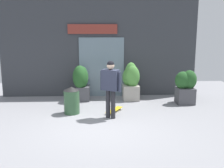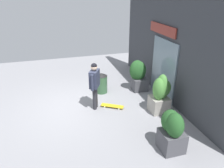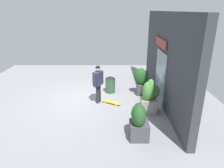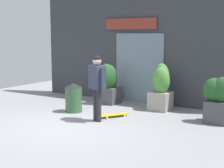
% 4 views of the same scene
% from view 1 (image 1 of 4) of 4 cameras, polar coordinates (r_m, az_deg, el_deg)
% --- Properties ---
extents(ground_plane, '(12.00, 12.00, 0.00)m').
position_cam_1_polar(ground_plane, '(7.49, -2.36, -8.51)').
color(ground_plane, gray).
extents(building_facade, '(7.34, 0.31, 3.78)m').
position_cam_1_polar(building_facade, '(10.47, -2.65, 7.73)').
color(building_facade, '#383A3F').
rests_on(building_facade, ground_plane).
extents(skateboarder, '(0.58, 0.44, 1.67)m').
position_cam_1_polar(skateboarder, '(7.79, -0.29, 0.12)').
color(skateboarder, '#28282D').
rests_on(skateboarder, ground_plane).
extents(skateboard, '(0.59, 0.80, 0.08)m').
position_cam_1_polar(skateboard, '(8.59, 0.47, -5.39)').
color(skateboard, gold).
rests_on(skateboard, ground_plane).
extents(planter_box_left, '(0.58, 0.72, 1.28)m').
position_cam_1_polar(planter_box_left, '(9.82, -6.36, 0.63)').
color(planter_box_left, '#47474C').
rests_on(planter_box_left, ground_plane).
extents(planter_box_right, '(0.73, 0.58, 1.17)m').
position_cam_1_polar(planter_box_right, '(9.73, 15.00, -0.45)').
color(planter_box_right, '#47474C').
rests_on(planter_box_right, ground_plane).
extents(planter_box_mid, '(0.59, 0.74, 1.36)m').
position_cam_1_polar(planter_box_mid, '(9.93, 3.87, 0.65)').
color(planter_box_mid, gray).
rests_on(planter_box_mid, ground_plane).
extents(trash_bin, '(0.48, 0.48, 0.83)m').
position_cam_1_polar(trash_bin, '(8.45, -8.36, -3.31)').
color(trash_bin, '#335938').
rests_on(trash_bin, ground_plane).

